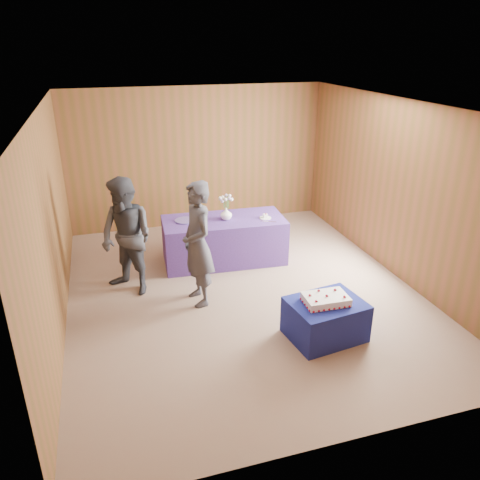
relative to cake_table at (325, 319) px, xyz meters
name	(u,v)px	position (x,y,z in m)	size (l,w,h in m)	color
ground	(242,291)	(-0.66, 1.39, -0.25)	(6.00, 6.00, 0.00)	#876F5D
room_shell	(243,174)	(-0.66, 1.39, 1.55)	(5.04, 6.04, 2.72)	brown
cake_table	(325,319)	(0.00, 0.00, 0.00)	(0.90, 0.70, 0.50)	navy
serving_table	(224,240)	(-0.64, 2.51, 0.12)	(2.00, 0.90, 0.75)	#563696
sheet_cake	(326,299)	(-0.02, -0.01, 0.30)	(0.57, 0.40, 0.13)	white
vase	(226,214)	(-0.60, 2.49, 0.60)	(0.19, 0.19, 0.20)	white
flower_spray	(226,199)	(-0.60, 2.49, 0.86)	(0.25, 0.24, 0.19)	#2B6B2E
platter	(185,220)	(-1.26, 2.61, 0.51)	(0.34, 0.34, 0.02)	#5A4C99
plate	(265,218)	(0.03, 2.36, 0.51)	(0.19, 0.19, 0.01)	silver
cake_slice	(265,216)	(0.03, 2.36, 0.54)	(0.08, 0.07, 0.09)	white
knife	(268,221)	(0.02, 2.20, 0.50)	(0.26, 0.02, 0.00)	silver
guest_left	(198,244)	(-1.33, 1.31, 0.64)	(0.65, 0.43, 1.78)	#3A3A44
guest_right	(127,237)	(-2.24, 1.89, 0.62)	(0.85, 0.66, 1.74)	#373942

